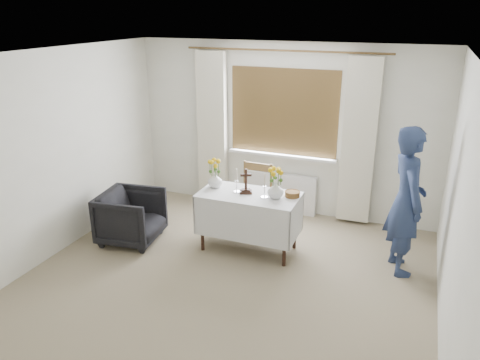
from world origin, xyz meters
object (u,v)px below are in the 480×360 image
wooden_cross (246,181)px  flower_vase_left (215,180)px  person (406,201)px  altar_table (249,222)px  wooden_chair (252,201)px  flower_vase_right (276,190)px  armchair (131,217)px

wooden_cross → flower_vase_left: wooden_cross is taller
person → altar_table: bearing=76.0°
wooden_chair → flower_vase_right: size_ratio=4.71×
flower_vase_right → wooden_chair: bearing=135.9°
altar_table → wooden_chair: 0.46m
wooden_chair → person: size_ratio=0.56×
altar_table → flower_vase_right: flower_vase_right is taller
flower_vase_left → wooden_chair: bearing=44.7°
armchair → flower_vase_left: bearing=-75.7°
wooden_chair → flower_vase_left: wooden_chair is taller
armchair → wooden_cross: wooden_cross is taller
wooden_chair → wooden_cross: size_ratio=3.07×
wooden_chair → armchair: (-1.41, -0.78, -0.14)m
person → wooden_cross: bearing=75.3°
flower_vase_right → flower_vase_left: bearing=175.5°
altar_table → wooden_cross: (-0.05, 0.02, 0.54)m
flower_vase_left → person: bearing=3.3°
altar_table → flower_vase_left: size_ratio=6.40×
person → wooden_cross: size_ratio=5.50×
person → wooden_cross: (-1.87, -0.18, 0.05)m
flower_vase_left → armchair: bearing=-158.6°
altar_table → wooden_cross: wooden_cross is taller
wooden_chair → person: (1.94, -0.24, 0.38)m
wooden_chair → flower_vase_left: (-0.38, -0.37, 0.37)m
wooden_cross → wooden_chair: bearing=73.5°
altar_table → flower_vase_left: flower_vase_left is taller
wooden_cross → flower_vase_left: size_ratio=1.63×
altar_table → person: size_ratio=0.71×
flower_vase_left → flower_vase_right: flower_vase_right is taller
wooden_chair → wooden_cross: wooden_cross is taller
person → armchair: bearing=79.0°
wooden_chair → armchair: 1.62m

